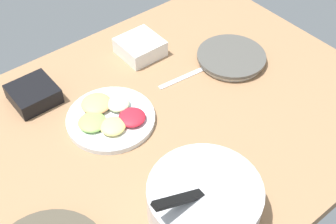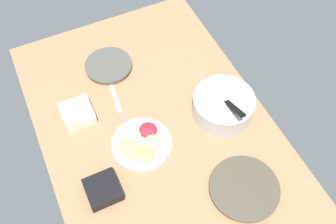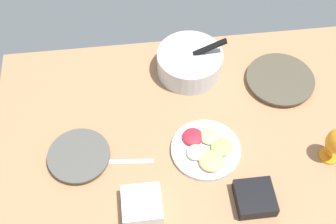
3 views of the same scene
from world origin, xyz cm
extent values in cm
cube|color=#99704C|center=(0.00, 0.00, -2.00)|extent=(160.00, 104.00, 4.00)
cylinder|color=silver|center=(-45.03, -7.46, 0.91)|extent=(22.39, 22.39, 1.83)
cylinder|color=#4E4C47|center=(-45.03, -7.46, 2.38)|extent=(24.33, 24.33, 1.10)
cylinder|color=beige|center=(42.67, 21.05, 0.85)|extent=(27.41, 27.41, 1.70)
cylinder|color=#494233|center=(42.67, 21.05, 2.20)|extent=(29.79, 29.79, 1.02)
cylinder|color=silver|center=(4.03, 32.29, 5.41)|extent=(28.75, 28.75, 10.82)
cylinder|color=white|center=(4.03, 32.29, 8.66)|extent=(25.87, 25.87, 1.95)
cube|color=black|center=(9.06, 32.29, 12.20)|extent=(20.94, 3.11, 11.86)
cylinder|color=silver|center=(4.40, -9.85, 0.90)|extent=(27.44, 27.44, 1.80)
ellipsoid|color=#8CC659|center=(10.44, -10.54, 2.90)|extent=(8.59, 8.59, 2.20)
ellipsoid|color=#F9E072|center=(6.59, -5.17, 2.98)|extent=(7.69, 7.69, 2.36)
ellipsoid|color=red|center=(0.00, -4.58, 2.99)|extent=(8.34, 8.34, 2.37)
ellipsoid|color=beige|center=(-0.40, -11.91, 3.13)|extent=(7.10, 7.10, 2.67)
ellipsoid|color=#F2A566|center=(5.30, -16.35, 3.13)|extent=(9.57, 9.57, 2.65)
cylinder|color=orange|center=(52.03, -17.92, 0.50)|extent=(7.85, 7.85, 1.00)
cylinder|color=orange|center=(52.03, -17.92, 3.00)|extent=(2.00, 2.00, 3.99)
cube|color=white|center=(-22.51, -31.11, 2.95)|extent=(14.23, 14.23, 5.90)
cube|color=#F9E072|center=(-22.51, -31.11, 4.84)|extent=(11.67, 11.67, 1.89)
cube|color=black|center=(18.46, -33.09, 2.67)|extent=(13.91, 13.91, 5.34)
cube|color=tan|center=(18.46, -33.09, 4.38)|extent=(11.40, 11.40, 1.71)
cube|color=silver|center=(-25.41, -11.26, 0.30)|extent=(18.09, 3.55, 0.60)
camera|label=1|loc=(49.53, 74.49, 100.52)|focal=47.45mm
camera|label=2|loc=(85.14, -34.32, 153.08)|focal=40.79mm
camera|label=3|loc=(-20.97, -98.08, 152.86)|focal=47.90mm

